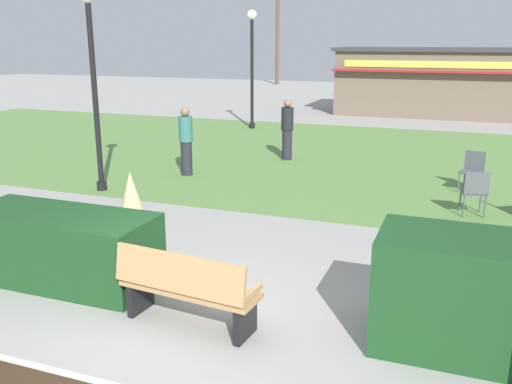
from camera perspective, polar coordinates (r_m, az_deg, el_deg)
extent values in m
plane|color=#999691|center=(6.81, -6.86, -13.21)|extent=(80.00, 80.00, 0.00)
cube|color=#5B8442|center=(16.13, 10.13, 3.51)|extent=(36.00, 12.00, 0.01)
cube|color=tan|center=(6.58, -6.86, -9.88)|extent=(1.74, 0.65, 0.06)
cube|color=tan|center=(6.30, -8.04, -8.32)|extent=(1.70, 0.29, 0.44)
cube|color=black|center=(7.07, -11.84, -10.27)|extent=(0.12, 0.45, 0.45)
cube|color=black|center=(6.35, -1.11, -13.04)|extent=(0.12, 0.45, 0.45)
cube|color=tan|center=(6.98, -12.52, -7.57)|extent=(0.10, 0.44, 0.06)
cube|color=tan|center=(6.16, -0.46, -10.37)|extent=(0.10, 0.44, 0.06)
cube|color=#19421E|center=(8.14, -19.57, -5.36)|extent=(2.71, 1.10, 0.98)
cube|color=#19421E|center=(6.38, 21.89, -9.96)|extent=(2.11, 1.10, 1.27)
cone|color=#D1BC7F|center=(9.04, -12.61, -2.48)|extent=(0.76, 0.76, 1.07)
cone|color=#D1BC7F|center=(8.97, -12.69, -1.91)|extent=(0.75, 0.75, 1.29)
cylinder|color=black|center=(12.88, -15.63, 0.63)|extent=(0.22, 0.22, 0.20)
cylinder|color=black|center=(12.55, -16.26, 9.05)|extent=(0.12, 0.12, 4.00)
cylinder|color=black|center=(21.34, -0.41, 6.87)|extent=(0.22, 0.22, 0.20)
cylinder|color=black|center=(21.14, -0.42, 11.96)|extent=(0.12, 0.12, 4.00)
sphere|color=white|center=(21.13, -0.43, 17.82)|extent=(0.36, 0.36, 0.36)
cube|color=#6B5B4C|center=(26.44, 18.28, 10.59)|extent=(8.65, 3.57, 2.80)
cube|color=#333338|center=(26.38, 18.56, 13.79)|extent=(8.95, 3.87, 0.16)
cube|color=maroon|center=(24.45, 18.16, 11.72)|extent=(8.75, 0.36, 0.08)
cube|color=#D8CC4C|center=(24.60, 18.24, 12.39)|extent=(7.79, 0.04, 0.28)
cube|color=#4C5156|center=(11.34, 21.54, -0.02)|extent=(0.52, 0.52, 0.04)
cube|color=#4C5156|center=(11.10, 21.85, 0.81)|extent=(0.44, 0.12, 0.44)
cylinder|color=#4C5156|center=(11.62, 22.17, -0.89)|extent=(0.03, 0.03, 0.45)
cylinder|color=#4C5156|center=(11.54, 20.33, -0.81)|extent=(0.03, 0.03, 0.45)
cylinder|color=#4C5156|center=(11.26, 22.56, -1.42)|extent=(0.03, 0.03, 0.45)
cylinder|color=#4C5156|center=(11.18, 20.66, -1.34)|extent=(0.03, 0.03, 0.45)
cube|color=#4C5156|center=(13.07, 21.33, 1.93)|extent=(0.55, 0.55, 0.04)
cube|color=#4C5156|center=(13.21, 21.68, 3.01)|extent=(0.43, 0.17, 0.44)
cylinder|color=#4C5156|center=(12.99, 20.19, 0.94)|extent=(0.03, 0.03, 0.45)
cylinder|color=#4C5156|center=(12.89, 21.79, 0.68)|extent=(0.03, 0.03, 0.45)
cylinder|color=#4C5156|center=(13.35, 20.70, 1.26)|extent=(0.03, 0.03, 0.45)
cylinder|color=#4C5156|center=(13.24, 22.26, 1.00)|extent=(0.03, 0.03, 0.45)
cylinder|color=#23232D|center=(13.85, -7.18, 3.47)|extent=(0.28, 0.28, 0.85)
cylinder|color=#336B66|center=(13.71, -7.28, 6.48)|extent=(0.34, 0.34, 0.62)
sphere|color=#8C6647|center=(13.66, -7.34, 8.22)|extent=(0.22, 0.22, 0.22)
cylinder|color=#23232D|center=(15.59, 3.22, 4.90)|extent=(0.28, 0.28, 0.85)
cylinder|color=black|center=(15.47, 3.26, 7.58)|extent=(0.34, 0.34, 0.62)
sphere|color=#8C6647|center=(15.42, 3.29, 9.12)|extent=(0.22, 0.22, 0.22)
cube|color=silver|center=(34.85, 12.32, 10.56)|extent=(4.35, 2.20, 0.60)
cube|color=black|center=(34.85, 12.11, 11.28)|extent=(2.45, 1.80, 0.44)
cylinder|color=black|center=(35.47, 14.74, 10.12)|extent=(0.66, 0.28, 0.64)
cylinder|color=black|center=(33.68, 14.08, 9.91)|extent=(0.66, 0.28, 0.64)
cylinder|color=black|center=(36.09, 10.63, 10.43)|extent=(0.66, 0.28, 0.64)
cylinder|color=black|center=(34.32, 9.77, 10.23)|extent=(0.66, 0.28, 0.64)
cylinder|color=brown|center=(43.47, 2.22, 15.31)|extent=(0.28, 0.28, 6.47)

